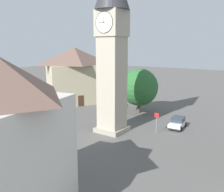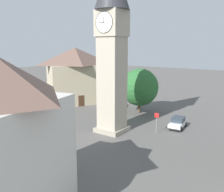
% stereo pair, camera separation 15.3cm
% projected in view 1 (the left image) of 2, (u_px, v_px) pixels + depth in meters
% --- Properties ---
extents(ground_plane, '(200.00, 200.00, 0.00)m').
position_uv_depth(ground_plane, '(112.00, 131.00, 33.86)').
color(ground_plane, '#565451').
extents(clock_tower, '(4.45, 4.45, 22.62)m').
position_uv_depth(clock_tower, '(112.00, 31.00, 31.24)').
color(clock_tower, gray).
rests_on(clock_tower, ground).
extents(car_blue_kerb, '(2.12, 4.28, 1.53)m').
position_uv_depth(car_blue_kerb, '(178.00, 122.00, 35.13)').
color(car_blue_kerb, white).
rests_on(car_blue_kerb, ground).
extents(car_silver_kerb, '(2.99, 4.46, 1.53)m').
position_uv_depth(car_silver_kerb, '(23.00, 139.00, 28.95)').
color(car_silver_kerb, '#236B38').
rests_on(car_silver_kerb, ground).
extents(car_red_corner, '(4.39, 3.63, 1.53)m').
position_uv_depth(car_red_corner, '(46.00, 118.00, 37.35)').
color(car_red_corner, black).
rests_on(car_red_corner, ground).
extents(car_white_side, '(3.45, 4.43, 1.53)m').
position_uv_depth(car_white_side, '(117.00, 104.00, 46.70)').
color(car_white_side, '#236B38').
rests_on(car_white_side, ground).
extents(pedestrian, '(0.54, 0.31, 1.69)m').
position_uv_depth(pedestrian, '(103.00, 112.00, 39.97)').
color(pedestrian, black).
rests_on(pedestrian, ground).
extents(tree, '(6.39, 6.39, 7.69)m').
position_uv_depth(tree, '(139.00, 87.00, 42.33)').
color(tree, brown).
rests_on(tree, ground).
extents(building_shop_left, '(8.50, 9.63, 10.98)m').
position_uv_depth(building_shop_left, '(1.00, 137.00, 16.04)').
color(building_shop_left, beige).
rests_on(building_shop_left, ground).
extents(building_corner_back, '(12.59, 13.54, 11.12)m').
position_uv_depth(building_corner_back, '(75.00, 75.00, 50.13)').
color(building_corner_back, tan).
rests_on(building_corner_back, ground).
extents(road_sign, '(0.60, 0.07, 2.80)m').
position_uv_depth(road_sign, '(157.00, 120.00, 32.57)').
color(road_sign, gray).
rests_on(road_sign, ground).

